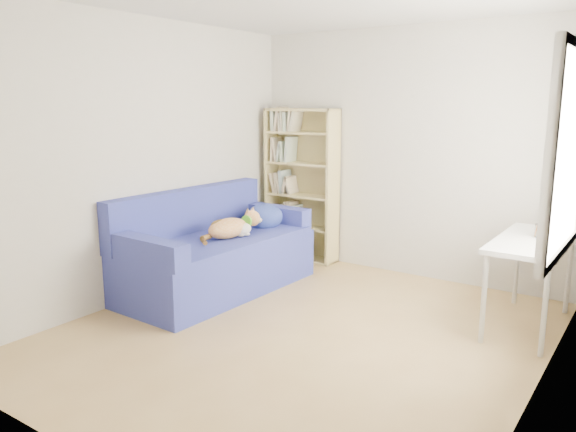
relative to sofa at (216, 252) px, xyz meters
The scene contains 6 objects.
ground 1.42m from the sofa, 18.83° to the right, with size 4.00×4.00×0.00m, color #A8834C.
room_shell 1.93m from the sofa, 16.31° to the right, with size 3.54×4.04×2.62m.
sofa is the anchor object (origin of this frame).
bookshelf 1.47m from the sofa, 86.37° to the left, with size 0.88×0.27×1.76m.
desk 2.88m from the sofa, 14.75° to the left, with size 0.53×1.16×0.75m.
pen_cup 2.95m from the sofa, 16.28° to the left, with size 0.09×0.09×0.18m.
Camera 1 is at (2.33, -3.55, 1.83)m, focal length 35.00 mm.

